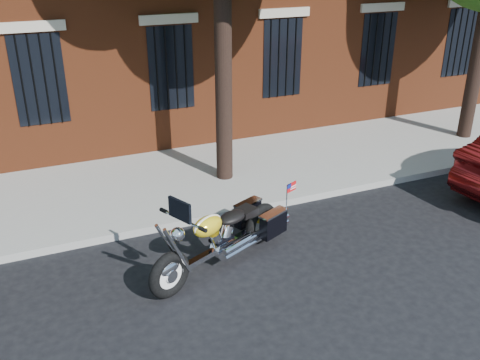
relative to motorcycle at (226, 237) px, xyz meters
name	(u,v)px	position (x,y,z in m)	size (l,w,h in m)	color
ground	(259,249)	(0.70, 0.18, -0.52)	(120.00, 120.00, 0.00)	black
curb	(230,212)	(0.70, 1.56, -0.45)	(40.00, 0.16, 0.15)	gray
sidewalk	(199,177)	(0.70, 3.44, -0.45)	(40.00, 3.60, 0.15)	gray
motorcycle	(226,237)	(0.00, 0.00, 0.00)	(2.96, 1.63, 1.54)	black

